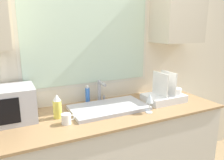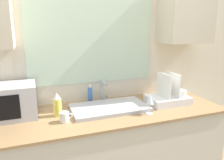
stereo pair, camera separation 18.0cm
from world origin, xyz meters
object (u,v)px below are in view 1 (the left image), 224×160
(microwave, at_px, (1,106))
(dish_rack, at_px, (165,95))
(faucet, at_px, (100,90))
(mug_near_sink, at_px, (66,119))
(wine_glass, at_px, (150,98))
(spray_bottle, at_px, (57,107))
(soap_bottle, at_px, (88,95))

(microwave, height_order, dish_rack, dish_rack)
(faucet, relative_size, dish_rack, 0.58)
(microwave, distance_m, mug_near_sink, 0.50)
(dish_rack, height_order, wine_glass, dish_rack)
(spray_bottle, bearing_deg, soap_bottle, 33.05)
(microwave, bearing_deg, mug_near_sink, -29.25)
(microwave, xyz_separation_m, mug_near_sink, (0.43, -0.24, -0.09))
(dish_rack, bearing_deg, mug_near_sink, -175.08)
(soap_bottle, height_order, mug_near_sink, soap_bottle)
(spray_bottle, height_order, wine_glass, spray_bottle)
(dish_rack, distance_m, wine_glass, 0.35)
(microwave, distance_m, spray_bottle, 0.41)
(faucet, distance_m, mug_near_sink, 0.53)
(spray_bottle, height_order, mug_near_sink, spray_bottle)
(dish_rack, xyz_separation_m, soap_bottle, (-0.69, 0.27, 0.02))
(microwave, distance_m, wine_glass, 1.16)
(dish_rack, distance_m, soap_bottle, 0.75)
(faucet, distance_m, soap_bottle, 0.13)
(mug_near_sink, bearing_deg, wine_glass, -7.17)
(faucet, xyz_separation_m, soap_bottle, (-0.12, 0.03, -0.05))
(mug_near_sink, xyz_separation_m, wine_glass, (0.69, -0.09, 0.09))
(spray_bottle, relative_size, mug_near_sink, 1.89)
(faucet, xyz_separation_m, dish_rack, (0.57, -0.24, -0.07))
(dish_rack, height_order, mug_near_sink, dish_rack)
(soap_bottle, bearing_deg, spray_bottle, -146.95)
(microwave, relative_size, mug_near_sink, 4.66)
(spray_bottle, xyz_separation_m, wine_glass, (0.72, -0.23, 0.03))
(mug_near_sink, bearing_deg, soap_bottle, 50.31)
(microwave, xyz_separation_m, dish_rack, (1.42, -0.15, -0.07))
(dish_rack, relative_size, mug_near_sink, 3.69)
(faucet, xyz_separation_m, microwave, (-0.84, -0.09, 0.01))
(microwave, bearing_deg, soap_bottle, 9.13)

